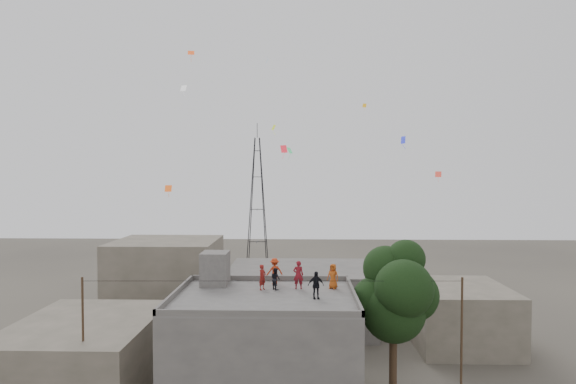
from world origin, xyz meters
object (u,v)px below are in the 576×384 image
Objects in this scene: stair_head_box at (215,268)px; tree at (396,294)px; transmission_tower at (257,202)px; person_red_adult at (298,275)px; person_dark_adult at (316,285)px.

stair_head_box is 0.22× the size of tree.
tree is at bearing -73.91° from transmission_tower.
transmission_tower is 38.85m from person_red_adult.
stair_head_box is at bearing -16.08° from person_red_adult.
stair_head_box reaches higher than person_dark_adult.
stair_head_box is 6.81m from person_dark_adult.
transmission_tower reaches higher than tree.
tree is 41.12m from transmission_tower.
person_red_adult is at bearing -81.31° from transmission_tower.
tree is 6.13× the size of person_dark_adult.
person_dark_adult is at bearing -165.55° from tree.
tree is (10.57, -2.00, -1.00)m from stair_head_box.
person_red_adult is (5.86, -38.34, -2.14)m from transmission_tower.
person_dark_adult is at bearing -27.83° from stair_head_box.
tree is at bearing 4.50° from person_dark_adult.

